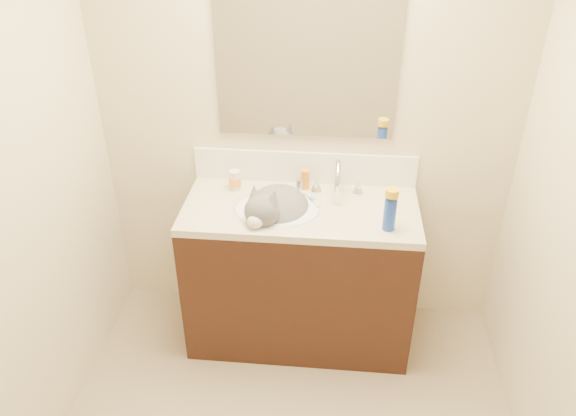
% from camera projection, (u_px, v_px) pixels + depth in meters
% --- Properties ---
extents(room_shell, '(2.24, 2.54, 2.52)m').
position_uv_depth(room_shell, '(278.00, 197.00, 1.70)').
color(room_shell, beige).
rests_on(room_shell, ground).
extents(vanity_cabinet, '(1.20, 0.55, 0.82)m').
position_uv_depth(vanity_cabinet, '(300.00, 277.00, 3.09)').
color(vanity_cabinet, black).
rests_on(vanity_cabinet, ground).
extents(counter_slab, '(1.20, 0.55, 0.04)m').
position_uv_depth(counter_slab, '(301.00, 210.00, 2.86)').
color(counter_slab, beige).
rests_on(counter_slab, vanity_cabinet).
extents(basin, '(0.45, 0.36, 0.14)m').
position_uv_depth(basin, '(277.00, 220.00, 2.87)').
color(basin, white).
rests_on(basin, vanity_cabinet).
extents(faucet, '(0.28, 0.20, 0.21)m').
position_uv_depth(faucet, '(337.00, 181.00, 2.91)').
color(faucet, silver).
rests_on(faucet, counter_slab).
extents(cat, '(0.44, 0.50, 0.35)m').
position_uv_depth(cat, '(275.00, 211.00, 2.85)').
color(cat, '#545154').
rests_on(cat, basin).
extents(backsplash, '(1.20, 0.02, 0.18)m').
position_uv_depth(backsplash, '(305.00, 167.00, 3.03)').
color(backsplash, silver).
rests_on(backsplash, counter_slab).
extents(mirror, '(0.90, 0.02, 0.80)m').
position_uv_depth(mirror, '(306.00, 59.00, 2.72)').
color(mirror, white).
rests_on(mirror, room_shell).
extents(pill_bottle, '(0.06, 0.06, 0.11)m').
position_uv_depth(pill_bottle, '(235.00, 180.00, 2.98)').
color(pill_bottle, silver).
rests_on(pill_bottle, counter_slab).
extents(pill_label, '(0.07, 0.07, 0.04)m').
position_uv_depth(pill_label, '(235.00, 181.00, 2.99)').
color(pill_label, orange).
rests_on(pill_label, pill_bottle).
extents(silver_jar, '(0.05, 0.05, 0.05)m').
position_uv_depth(silver_jar, '(300.00, 184.00, 3.00)').
color(silver_jar, '#B7B7BC').
rests_on(silver_jar, counter_slab).
extents(amber_bottle, '(0.05, 0.05, 0.11)m').
position_uv_depth(amber_bottle, '(305.00, 179.00, 2.99)').
color(amber_bottle, orange).
rests_on(amber_bottle, counter_slab).
extents(toothbrush, '(0.09, 0.13, 0.01)m').
position_uv_depth(toothbrush, '(312.00, 200.00, 2.90)').
color(toothbrush, silver).
rests_on(toothbrush, counter_slab).
extents(toothbrush_head, '(0.03, 0.04, 0.02)m').
position_uv_depth(toothbrush_head, '(312.00, 199.00, 2.90)').
color(toothbrush_head, '#638BD2').
rests_on(toothbrush_head, counter_slab).
extents(spray_can, '(0.08, 0.08, 0.16)m').
position_uv_depth(spray_can, '(390.00, 215.00, 2.64)').
color(spray_can, '#1738A2').
rests_on(spray_can, counter_slab).
extents(spray_cap, '(0.08, 0.08, 0.04)m').
position_uv_depth(spray_cap, '(392.00, 193.00, 2.58)').
color(spray_cap, gold).
rests_on(spray_cap, spray_can).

